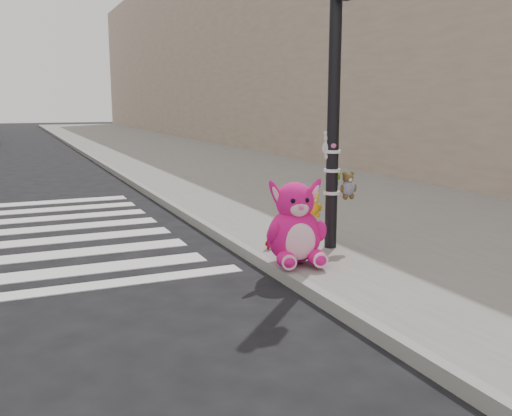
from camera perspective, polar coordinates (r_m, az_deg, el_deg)
name	(u,v)px	position (r m, az deg, el deg)	size (l,w,h in m)	color
ground	(184,337)	(5.29, -7.21, -12.67)	(120.00, 120.00, 0.00)	black
sidewalk_near	(253,175)	(16.11, -0.33, 3.35)	(7.00, 80.00, 0.14)	slate
curb_edge	(130,181)	(15.09, -12.45, 2.61)	(0.12, 80.00, 0.15)	gray
bld_near	(276,38)	(27.53, 2.00, 16.58)	(5.00, 60.00, 10.00)	tan
signal_pole	(334,121)	(7.60, 7.77, 8.59)	(0.66, 0.49, 4.00)	black
pink_bunny	(295,229)	(6.91, 3.94, -2.08)	(0.77, 0.86, 1.06)	#EB1380
red_teddy	(270,242)	(7.63, 1.37, -3.40)	(0.14, 0.09, 0.20)	#A81022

